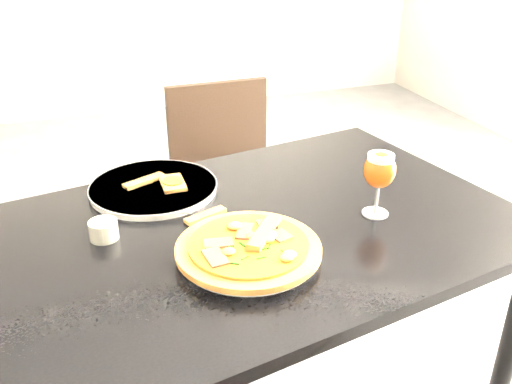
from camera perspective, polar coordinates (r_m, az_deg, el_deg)
name	(u,v)px	position (r m, az deg, el deg)	size (l,w,h in m)	color
dining_table	(260,256)	(1.37, 0.36, -6.38)	(1.32, 1.00, 0.75)	black
chair_far	(228,192)	(2.10, -2.78, 0.05)	(0.40, 0.40, 0.85)	black
plate_main	(248,251)	(1.21, -0.76, -5.95)	(0.30, 0.30, 0.02)	white
pizza	(248,247)	(1.19, -0.76, -5.49)	(0.31, 0.31, 0.03)	#A15726
plate_second	(153,188)	(1.50, -10.22, 0.41)	(0.32, 0.32, 0.02)	white
crust_scraps	(163,182)	(1.49, -9.26, 0.98)	(0.15, 0.12, 0.01)	#A15726
loose_crust	(205,215)	(1.36, -5.09, -2.33)	(0.11, 0.02, 0.01)	#A15726
sauce_cup	(103,229)	(1.30, -15.01, -3.62)	(0.06, 0.06, 0.04)	beige
beer_glass	(380,171)	(1.35, 12.26, 2.10)	(0.08, 0.08, 0.16)	#B3B8BD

